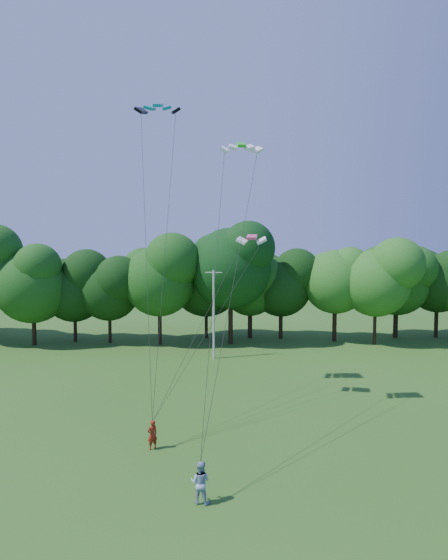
{
  "coord_description": "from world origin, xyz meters",
  "views": [
    {
      "loc": [
        0.41,
        -14.32,
        10.42
      ],
      "look_at": [
        0.33,
        13.0,
        8.67
      ],
      "focal_mm": 28.0,
      "sensor_mm": 36.0,
      "label": 1
    }
  ],
  "objects": [
    {
      "name": "ground",
      "position": [
        0.0,
        0.0,
        0.0
      ],
      "size": [
        160.0,
        160.0,
        0.0
      ],
      "primitive_type": "plane",
      "color": "#2C5517",
      "rests_on": "ground"
    },
    {
      "name": "kite_teal",
      "position": [
        -4.35,
        17.35,
        20.82
      ],
      "size": [
        3.1,
        1.43,
        0.64
      ],
      "rotation": [
        0.0,
        0.0,
        0.02
      ],
      "color": "#058E9B",
      "rests_on": "ground"
    },
    {
      "name": "kite_green",
      "position": [
        1.37,
        13.12,
        17.05
      ],
      "size": [
        2.64,
        1.35,
        0.57
      ],
      "rotation": [
        0.0,
        0.0,
        0.09
      ],
      "color": "#1FCC1E",
      "rests_on": "ground"
    },
    {
      "name": "tree_back_center",
      "position": [
        1.01,
        34.78,
        9.13
      ],
      "size": [
        10.05,
        10.05,
        14.62
      ],
      "color": "#341E14",
      "rests_on": "ground"
    },
    {
      "name": "utility_pole",
      "position": [
        -0.72,
        27.87,
        4.44
      ],
      "size": [
        1.69,
        0.56,
        8.67
      ],
      "rotation": [
        0.0,
        0.0,
        -0.28
      ],
      "color": "#B4B5AB",
      "rests_on": "ground"
    },
    {
      "name": "kite_flyer_left",
      "position": [
        -3.45,
        8.14,
        0.78
      ],
      "size": [
        0.68,
        0.64,
        1.55
      ],
      "primitive_type": "imported",
      "rotation": [
        0.0,
        0.0,
        3.79
      ],
      "color": "maroon",
      "rests_on": "ground"
    },
    {
      "name": "kite_flyer_right",
      "position": [
        -0.63,
        3.2,
        0.88
      ],
      "size": [
        0.99,
        0.85,
        1.77
      ],
      "primitive_type": "imported",
      "rotation": [
        0.0,
        0.0,
        2.91
      ],
      "color": "#92A9CB",
      "rests_on": "ground"
    },
    {
      "name": "kite_pink",
      "position": [
        2.22,
        15.65,
        11.45
      ],
      "size": [
        2.17,
        1.3,
        0.4
      ],
      "rotation": [
        0.0,
        0.0,
        -0.16
      ],
      "color": "#E64078",
      "rests_on": "ground"
    }
  ]
}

